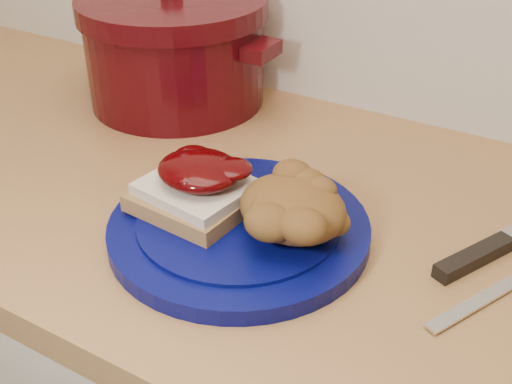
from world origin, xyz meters
The scene contains 7 objects.
plate centered at (0.00, 1.42, 0.91)m, with size 0.29×0.29×0.02m, color #05084B.
sandwich centered at (-0.06, 1.41, 0.95)m, with size 0.13×0.12×0.06m.
stuffing_mound centered at (0.06, 1.42, 0.95)m, with size 0.12×0.10×0.06m, color brown.
chef_knife centered at (0.25, 1.53, 0.91)m, with size 0.14×0.27×0.02m.
butter_knife centered at (0.26, 1.46, 0.90)m, with size 0.18×0.01×0.00m, color silver.
dutch_oven centered at (-0.28, 1.68, 0.98)m, with size 0.34×0.29×0.18m.
pepper_grinder centered at (-0.32, 1.66, 0.96)m, with size 0.05×0.05×0.12m.
Camera 1 is at (0.31, 0.93, 1.32)m, focal length 45.00 mm.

